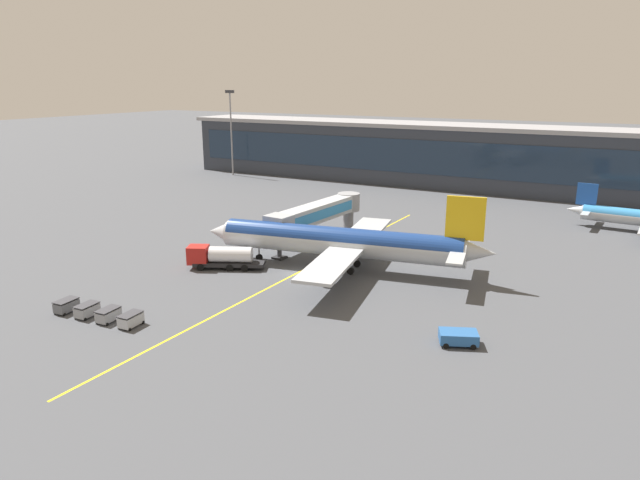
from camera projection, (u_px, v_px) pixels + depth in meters
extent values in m
plane|color=#47494F|center=(297.00, 274.00, 78.72)|extent=(700.00, 700.00, 0.00)
cube|color=yellow|center=(303.00, 270.00, 80.50)|extent=(2.52, 79.98, 0.01)
cube|color=#2D333D|center=(508.00, 161.00, 136.62)|extent=(174.43, 16.26, 14.55)
cube|color=#1E2D42|center=(501.00, 162.00, 129.52)|extent=(169.20, 0.16, 8.15)
cube|color=#99999E|center=(511.00, 128.00, 134.54)|extent=(177.92, 16.58, 1.00)
cylinder|color=#B2B7BC|center=(340.00, 243.00, 79.74)|extent=(34.77, 9.93, 3.81)
cylinder|color=navy|center=(340.00, 240.00, 79.65)|extent=(34.06, 9.66, 3.66)
cone|color=#B2B7BC|center=(221.00, 232.00, 85.48)|extent=(4.40, 4.24, 3.62)
cone|color=#B2B7BC|center=(479.00, 252.00, 73.85)|extent=(5.08, 4.00, 3.24)
cube|color=gold|center=(465.00, 218.00, 73.29)|extent=(4.94, 1.24, 5.72)
cube|color=#B2B7BC|center=(456.00, 257.00, 71.09)|extent=(3.06, 6.36, 0.24)
cube|color=#B2B7BC|center=(462.00, 242.00, 78.05)|extent=(3.06, 6.36, 0.24)
cube|color=#B2B7BC|center=(330.00, 265.00, 70.97)|extent=(7.32, 15.17, 0.40)
cube|color=#B2B7BC|center=(366.00, 230.00, 87.74)|extent=(7.32, 15.17, 0.40)
cylinder|color=#939399|center=(329.00, 268.00, 74.03)|extent=(3.26, 2.59, 2.10)
cylinder|color=#939399|center=(355.00, 242.00, 86.02)|extent=(3.26, 2.59, 2.10)
cylinder|color=black|center=(259.00, 257.00, 84.49)|extent=(1.06, 0.57, 1.00)
cylinder|color=slate|center=(259.00, 251.00, 84.22)|extent=(0.20, 0.20, 2.00)
cylinder|color=black|center=(351.00, 271.00, 78.45)|extent=(1.06, 0.57, 1.00)
cylinder|color=slate|center=(351.00, 264.00, 78.18)|extent=(0.20, 0.20, 2.00)
cylinder|color=black|center=(357.00, 264.00, 81.58)|extent=(1.06, 0.57, 1.00)
cylinder|color=slate|center=(357.00, 257.00, 81.31)|extent=(0.20, 0.20, 2.00)
cube|color=#B2B7BC|center=(317.00, 212.00, 92.38)|extent=(4.62, 20.35, 2.80)
cube|color=#2D84C6|center=(317.00, 212.00, 92.35)|extent=(4.48, 17.14, 1.54)
cube|color=#9EA3A8|center=(279.00, 225.00, 84.28)|extent=(3.85, 3.48, 2.94)
cylinder|color=#4C4C51|center=(279.00, 246.00, 85.16)|extent=(0.70, 0.70, 3.81)
cube|color=#262628|center=(280.00, 257.00, 85.63)|extent=(1.94, 1.94, 0.30)
cylinder|color=gray|center=(349.00, 202.00, 100.48)|extent=(3.90, 3.90, 3.08)
cylinder|color=gray|center=(348.00, 220.00, 101.37)|extent=(1.80, 1.80, 3.81)
cube|color=#232326|center=(229.00, 263.00, 80.88)|extent=(10.09, 6.61, 0.50)
cube|color=#B21E19|center=(198.00, 255.00, 80.77)|extent=(3.61, 3.47, 2.50)
cube|color=black|center=(189.00, 251.00, 80.70)|extent=(1.15, 2.14, 1.12)
cylinder|color=silver|center=(231.00, 254.00, 80.51)|extent=(6.36, 4.60, 2.20)
cylinder|color=black|center=(201.00, 267.00, 80.00)|extent=(1.05, 0.75, 1.00)
cylinder|color=black|center=(205.00, 262.00, 82.29)|extent=(1.05, 0.75, 1.00)
cylinder|color=black|center=(230.00, 268.00, 79.79)|extent=(1.05, 0.75, 1.00)
cylinder|color=black|center=(233.00, 263.00, 82.08)|extent=(1.05, 0.75, 1.00)
cylinder|color=black|center=(245.00, 268.00, 79.68)|extent=(1.05, 0.75, 1.00)
cylinder|color=black|center=(248.00, 263.00, 81.97)|extent=(1.05, 0.75, 1.00)
cube|color=#285B9E|center=(458.00, 337.00, 57.40)|extent=(4.40, 3.62, 1.10)
cube|color=black|center=(468.00, 335.00, 57.26)|extent=(2.04, 2.43, 0.33)
cylinder|color=black|center=(470.00, 338.00, 58.42)|extent=(0.65, 0.47, 0.60)
cylinder|color=black|center=(473.00, 347.00, 56.43)|extent=(0.65, 0.47, 0.60)
cylinder|color=black|center=(444.00, 337.00, 58.66)|extent=(0.65, 0.47, 0.60)
cylinder|color=black|center=(446.00, 346.00, 56.67)|extent=(0.65, 0.47, 0.60)
cube|color=#595B60|center=(67.00, 306.00, 65.61)|extent=(1.68, 2.70, 1.10)
cube|color=#333338|center=(66.00, 300.00, 65.43)|extent=(1.71, 2.75, 0.10)
cylinder|color=black|center=(70.00, 306.00, 66.97)|extent=(0.14, 0.37, 0.36)
cylinder|color=black|center=(79.00, 308.00, 66.37)|extent=(0.14, 0.37, 0.36)
cylinder|color=black|center=(55.00, 312.00, 65.16)|extent=(0.14, 0.37, 0.36)
cylinder|color=black|center=(64.00, 315.00, 64.55)|extent=(0.14, 0.37, 0.36)
cube|color=gray|center=(87.00, 310.00, 64.32)|extent=(1.68, 2.70, 1.10)
cube|color=#333338|center=(86.00, 305.00, 64.13)|extent=(1.71, 2.75, 0.10)
cylinder|color=black|center=(90.00, 311.00, 65.68)|extent=(0.14, 0.37, 0.36)
cylinder|color=black|center=(100.00, 313.00, 65.07)|extent=(0.14, 0.37, 0.36)
cylinder|color=black|center=(75.00, 317.00, 63.86)|extent=(0.14, 0.37, 0.36)
cylinder|color=black|center=(85.00, 319.00, 63.25)|extent=(0.14, 0.37, 0.36)
cube|color=gray|center=(108.00, 315.00, 63.02)|extent=(1.68, 2.70, 1.10)
cube|color=#333338|center=(108.00, 309.00, 62.83)|extent=(1.71, 2.75, 0.10)
cylinder|color=black|center=(111.00, 315.00, 64.38)|extent=(0.14, 0.37, 0.36)
cylinder|color=black|center=(121.00, 317.00, 63.77)|extent=(0.14, 0.37, 0.36)
cylinder|color=black|center=(97.00, 322.00, 62.56)|extent=(0.14, 0.37, 0.36)
cylinder|color=black|center=(107.00, 324.00, 61.95)|extent=(0.14, 0.37, 0.36)
cube|color=#B2B7BC|center=(131.00, 320.00, 61.72)|extent=(1.68, 2.70, 1.10)
cube|color=#333338|center=(130.00, 314.00, 61.53)|extent=(1.71, 2.75, 0.10)
cylinder|color=black|center=(133.00, 320.00, 63.08)|extent=(0.14, 0.37, 0.36)
cylinder|color=black|center=(143.00, 322.00, 62.47)|extent=(0.14, 0.37, 0.36)
cylinder|color=black|center=(119.00, 327.00, 61.26)|extent=(0.14, 0.37, 0.36)
cylinder|color=black|center=(130.00, 330.00, 60.65)|extent=(0.14, 0.37, 0.36)
cone|color=#B2B7BC|center=(576.00, 210.00, 105.41)|extent=(3.36, 2.48, 2.28)
cube|color=#1E51B2|center=(587.00, 194.00, 103.77)|extent=(3.49, 0.46, 4.02)
cube|color=#B2B7BC|center=(590.00, 208.00, 106.48)|extent=(1.56, 4.36, 0.15)
cube|color=#B2B7BC|center=(586.00, 213.00, 102.13)|extent=(1.56, 4.36, 0.15)
cylinder|color=gray|center=(231.00, 135.00, 159.57)|extent=(0.44, 0.44, 22.65)
cube|color=#333338|center=(230.00, 92.00, 156.43)|extent=(2.80, 0.50, 0.80)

